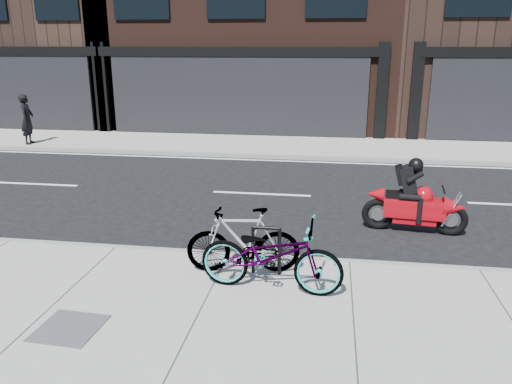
% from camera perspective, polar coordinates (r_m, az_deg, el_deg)
% --- Properties ---
extents(ground, '(120.00, 120.00, 0.00)m').
position_cam_1_polar(ground, '(10.29, -0.93, -3.40)').
color(ground, black).
rests_on(ground, ground).
extents(sidewalk_near, '(60.00, 6.00, 0.13)m').
position_cam_1_polar(sidewalk_near, '(5.92, -9.40, -19.28)').
color(sidewalk_near, gray).
rests_on(sidewalk_near, ground).
extents(sidewalk_far, '(60.00, 3.50, 0.13)m').
position_cam_1_polar(sidewalk_far, '(17.70, 3.22, 5.28)').
color(sidewalk_far, gray).
rests_on(sidewalk_far, ground).
extents(bike_rack, '(0.46, 0.06, 0.77)m').
position_cam_1_polar(bike_rack, '(7.58, 1.18, -6.18)').
color(bike_rack, black).
rests_on(bike_rack, sidewalk_near).
extents(bicycle_front, '(2.11, 0.90, 1.08)m').
position_cam_1_polar(bicycle_front, '(7.06, 1.72, -7.18)').
color(bicycle_front, gray).
rests_on(bicycle_front, sidewalk_near).
extents(bicycle_rear, '(1.78, 0.71, 1.04)m').
position_cam_1_polar(bicycle_rear, '(7.61, -1.49, -5.54)').
color(bicycle_rear, gray).
rests_on(bicycle_rear, sidewalk_near).
extents(motorcycle, '(1.98, 0.62, 1.48)m').
position_cam_1_polar(motorcycle, '(10.03, 18.20, -1.17)').
color(motorcycle, black).
rests_on(motorcycle, ground).
extents(pedestrian, '(0.54, 0.71, 1.73)m').
position_cam_1_polar(pedestrian, '(19.35, -24.69, 7.56)').
color(pedestrian, black).
rests_on(pedestrian, sidewalk_far).
extents(utility_grate, '(0.79, 0.79, 0.02)m').
position_cam_1_polar(utility_grate, '(6.80, -20.57, -14.34)').
color(utility_grate, '#434346').
rests_on(utility_grate, sidewalk_near).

